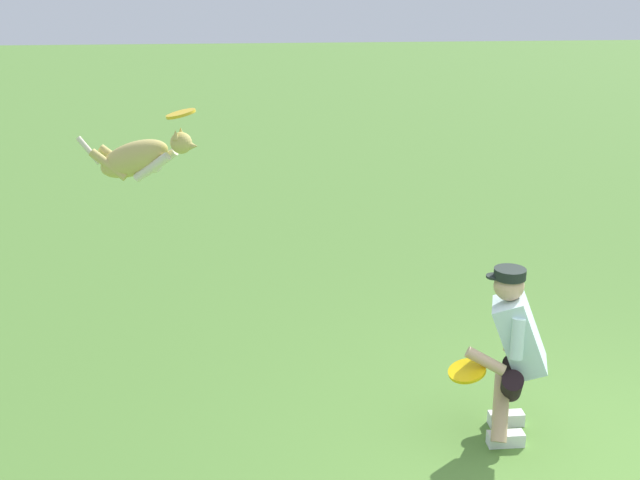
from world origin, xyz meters
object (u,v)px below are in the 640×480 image
Objects in this scene: dog at (140,158)px; frisbee_flying at (181,114)px; frisbee_held at (467,371)px; person at (513,349)px.

dog is 0.51m from frisbee_flying.
frisbee_flying is at bearing -35.88° from frisbee_held.
person is at bearing 151.07° from frisbee_flying.
frisbee_flying is (2.33, -1.29, 1.47)m from person.
dog is at bearing -9.42° from person.
frisbee_flying reaches higher than dog.
frisbee_held is (-1.97, 1.42, -1.56)m from frisbee_flying.
frisbee_flying is 0.90× the size of frisbee_held.
frisbee_flying is at bearing 2.89° from dog.
person is 3.21m from dog.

